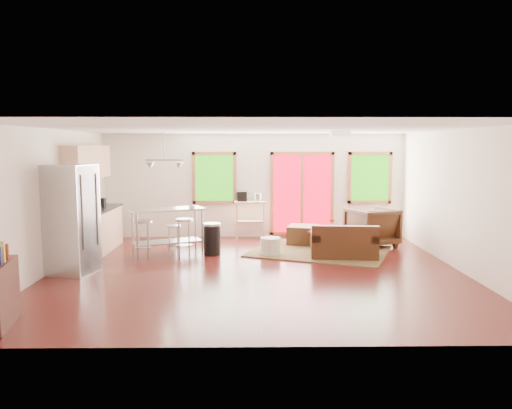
{
  "coord_description": "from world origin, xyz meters",
  "views": [
    {
      "loc": [
        -0.13,
        -8.98,
        2.29
      ],
      "look_at": [
        0.0,
        0.3,
        1.2
      ],
      "focal_mm": 35.0,
      "sensor_mm": 36.0,
      "label": 1
    }
  ],
  "objects_px": {
    "island": "(167,223)",
    "refrigerator": "(71,219)",
    "coffee_table": "(332,234)",
    "rug": "(319,251)",
    "kitchen_cart": "(249,206)",
    "ottoman": "(303,235)",
    "loveseat": "(344,244)",
    "armchair": "(372,225)"
  },
  "relations": [
    {
      "from": "rug",
      "to": "kitchen_cart",
      "type": "distance_m",
      "value": 2.43
    },
    {
      "from": "armchair",
      "to": "refrigerator",
      "type": "bearing_deg",
      "value": -1.58
    },
    {
      "from": "loveseat",
      "to": "ottoman",
      "type": "relative_size",
      "value": 2.11
    },
    {
      "from": "loveseat",
      "to": "refrigerator",
      "type": "height_order",
      "value": "refrigerator"
    },
    {
      "from": "ottoman",
      "to": "rug",
      "type": "bearing_deg",
      "value": -72.78
    },
    {
      "from": "refrigerator",
      "to": "coffee_table",
      "type": "bearing_deg",
      "value": 35.33
    },
    {
      "from": "rug",
      "to": "kitchen_cart",
      "type": "relative_size",
      "value": 2.39
    },
    {
      "from": "coffee_table",
      "to": "island",
      "type": "xyz_separation_m",
      "value": [
        -3.6,
        -0.44,
        0.33
      ]
    },
    {
      "from": "kitchen_cart",
      "to": "armchair",
      "type": "bearing_deg",
      "value": -21.31
    },
    {
      "from": "coffee_table",
      "to": "refrigerator",
      "type": "distance_m",
      "value": 5.51
    },
    {
      "from": "rug",
      "to": "refrigerator",
      "type": "bearing_deg",
      "value": -160.15
    },
    {
      "from": "rug",
      "to": "coffee_table",
      "type": "relative_size",
      "value": 2.51
    },
    {
      "from": "island",
      "to": "loveseat",
      "type": "bearing_deg",
      "value": -7.49
    },
    {
      "from": "ottoman",
      "to": "island",
      "type": "xyz_separation_m",
      "value": [
        -3.0,
        -0.95,
        0.45
      ]
    },
    {
      "from": "loveseat",
      "to": "rug",
      "type": "bearing_deg",
      "value": 131.81
    },
    {
      "from": "rug",
      "to": "kitchen_cart",
      "type": "height_order",
      "value": "kitchen_cart"
    },
    {
      "from": "coffee_table",
      "to": "island",
      "type": "height_order",
      "value": "island"
    },
    {
      "from": "coffee_table",
      "to": "armchair",
      "type": "distance_m",
      "value": 0.99
    },
    {
      "from": "loveseat",
      "to": "kitchen_cart",
      "type": "relative_size",
      "value": 1.2
    },
    {
      "from": "refrigerator",
      "to": "island",
      "type": "relative_size",
      "value": 1.19
    },
    {
      "from": "refrigerator",
      "to": "rug",
      "type": "bearing_deg",
      "value": 33.06
    },
    {
      "from": "coffee_table",
      "to": "armchair",
      "type": "relative_size",
      "value": 1.13
    },
    {
      "from": "rug",
      "to": "island",
      "type": "distance_m",
      "value": 3.33
    },
    {
      "from": "rug",
      "to": "refrigerator",
      "type": "height_order",
      "value": "refrigerator"
    },
    {
      "from": "island",
      "to": "refrigerator",
      "type": "bearing_deg",
      "value": -132.3
    },
    {
      "from": "rug",
      "to": "refrigerator",
      "type": "relative_size",
      "value": 1.43
    },
    {
      "from": "loveseat",
      "to": "kitchen_cart",
      "type": "height_order",
      "value": "kitchen_cart"
    },
    {
      "from": "armchair",
      "to": "ottoman",
      "type": "distance_m",
      "value": 1.59
    },
    {
      "from": "island",
      "to": "kitchen_cart",
      "type": "relative_size",
      "value": 1.41
    },
    {
      "from": "coffee_table",
      "to": "island",
      "type": "bearing_deg",
      "value": -172.95
    },
    {
      "from": "loveseat",
      "to": "kitchen_cart",
      "type": "bearing_deg",
      "value": 136.03
    },
    {
      "from": "loveseat",
      "to": "armchair",
      "type": "distance_m",
      "value": 1.49
    },
    {
      "from": "rug",
      "to": "coffee_table",
      "type": "height_order",
      "value": "coffee_table"
    },
    {
      "from": "coffee_table",
      "to": "armchair",
      "type": "xyz_separation_m",
      "value": [
        0.94,
        0.26,
        0.16
      ]
    },
    {
      "from": "rug",
      "to": "armchair",
      "type": "height_order",
      "value": "armchair"
    },
    {
      "from": "loveseat",
      "to": "ottoman",
      "type": "xyz_separation_m",
      "value": [
        -0.69,
        1.44,
        -0.06
      ]
    },
    {
      "from": "armchair",
      "to": "ottoman",
      "type": "relative_size",
      "value": 1.48
    },
    {
      "from": "loveseat",
      "to": "coffee_table",
      "type": "xyz_separation_m",
      "value": [
        -0.09,
        0.93,
        0.05
      ]
    },
    {
      "from": "rug",
      "to": "armchair",
      "type": "xyz_separation_m",
      "value": [
        1.28,
        0.62,
        0.48
      ]
    },
    {
      "from": "rug",
      "to": "ottoman",
      "type": "xyz_separation_m",
      "value": [
        -0.27,
        0.86,
        0.21
      ]
    },
    {
      "from": "coffee_table",
      "to": "ottoman",
      "type": "xyz_separation_m",
      "value": [
        -0.6,
        0.51,
        -0.11
      ]
    },
    {
      "from": "island",
      "to": "kitchen_cart",
      "type": "bearing_deg",
      "value": 46.14
    }
  ]
}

